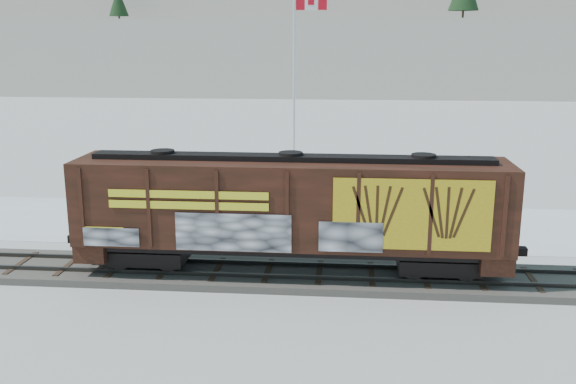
# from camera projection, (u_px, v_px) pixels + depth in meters

# --- Properties ---
(ground) EXTENTS (500.00, 500.00, 0.00)m
(ground) POSITION_uv_depth(u_px,v_px,m) (268.00, 278.00, 24.96)
(ground) COLOR white
(ground) RESTS_ON ground
(rail_track) EXTENTS (50.00, 3.40, 0.43)m
(rail_track) POSITION_uv_depth(u_px,v_px,m) (268.00, 274.00, 24.92)
(rail_track) COLOR #59544C
(rail_track) RESTS_ON ground
(parking_strip) EXTENTS (40.00, 8.00, 0.03)m
(parking_strip) POSITION_uv_depth(u_px,v_px,m) (286.00, 223.00, 32.22)
(parking_strip) COLOR white
(parking_strip) RESTS_ON ground
(hillside) EXTENTS (360.00, 110.00, 93.00)m
(hillside) POSITION_uv_depth(u_px,v_px,m) (336.00, 16.00, 156.99)
(hillside) COLOR white
(hillside) RESTS_ON ground
(hopper_railcar) EXTENTS (16.19, 3.06, 4.44)m
(hopper_railcar) POSITION_uv_depth(u_px,v_px,m) (291.00, 207.00, 24.20)
(hopper_railcar) COLOR black
(hopper_railcar) RESTS_ON rail_track
(flagpole) EXTENTS (2.30, 0.90, 11.83)m
(flagpole) POSITION_uv_depth(u_px,v_px,m) (296.00, 120.00, 37.73)
(flagpole) COLOR silver
(flagpole) RESTS_ON ground
(car_silver) EXTENTS (4.49, 3.24, 1.42)m
(car_silver) POSITION_uv_depth(u_px,v_px,m) (129.00, 212.00, 31.56)
(car_silver) COLOR silver
(car_silver) RESTS_ON parking_strip
(car_white) EXTENTS (4.53, 1.70, 1.48)m
(car_white) POSITION_uv_depth(u_px,v_px,m) (401.00, 209.00, 32.05)
(car_white) COLOR white
(car_white) RESTS_ON parking_strip
(car_dark) EXTENTS (5.81, 4.24, 1.56)m
(car_dark) POSITION_uv_depth(u_px,v_px,m) (354.00, 213.00, 31.06)
(car_dark) COLOR black
(car_dark) RESTS_ON parking_strip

